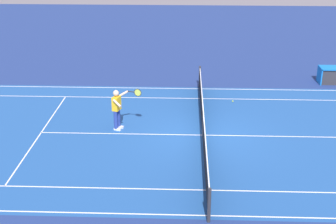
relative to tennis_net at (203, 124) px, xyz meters
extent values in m
plane|color=navy|center=(0.00, 0.00, -0.49)|extent=(60.00, 60.00, 0.00)
cube|color=#1E4C93|center=(0.00, 0.00, -0.49)|extent=(24.20, 11.40, 0.00)
cube|color=white|center=(0.00, -5.50, -0.49)|extent=(23.80, 0.05, 0.01)
cube|color=white|center=(0.00, 5.50, -0.49)|extent=(23.80, 0.05, 0.01)
cube|color=white|center=(0.00, -4.11, -0.49)|extent=(23.80, 0.05, 0.01)
cube|color=white|center=(0.00, 4.11, -0.49)|extent=(23.80, 0.05, 0.01)
cube|color=white|center=(6.40, 0.00, -0.49)|extent=(0.05, 8.22, 0.01)
cube|color=white|center=(0.00, 0.00, -0.49)|extent=(12.80, 0.05, 0.01)
cylinder|color=#2D2D33|center=(0.00, -5.80, 0.05)|extent=(0.10, 0.10, 1.08)
cylinder|color=#2D2D33|center=(0.00, 5.80, 0.05)|extent=(0.10, 0.10, 1.08)
cube|color=black|center=(0.00, 0.00, -0.05)|extent=(0.02, 11.60, 0.88)
cube|color=white|center=(0.00, 0.00, 0.46)|extent=(0.04, 11.60, 0.06)
cube|color=white|center=(0.00, 0.00, -0.05)|extent=(0.04, 0.06, 0.88)
cylinder|color=navy|center=(3.46, -0.36, -0.04)|extent=(0.15, 0.15, 0.74)
cube|color=white|center=(3.41, -0.34, -0.45)|extent=(0.30, 0.19, 0.09)
cylinder|color=navy|center=(3.38, -0.59, -0.04)|extent=(0.15, 0.15, 0.74)
cube|color=white|center=(3.33, -0.57, -0.45)|extent=(0.30, 0.19, 0.09)
cube|color=yellow|center=(3.42, -0.48, 0.61)|extent=(0.35, 0.44, 0.56)
sphere|color=beige|center=(3.42, -0.48, 1.04)|extent=(0.23, 0.23, 0.23)
cylinder|color=beige|center=(3.35, -0.16, 0.74)|extent=(0.38, 0.32, 0.26)
cylinder|color=beige|center=(3.17, -0.69, 0.94)|extent=(0.42, 0.09, 0.30)
cylinder|color=#232326|center=(2.85, -0.64, 1.05)|extent=(0.28, 0.12, 0.04)
torus|color=#232326|center=(2.58, -0.55, 1.05)|extent=(0.30, 0.12, 0.31)
cylinder|color=#C6D84C|center=(2.58, -0.55, 1.05)|extent=(0.26, 0.09, 0.27)
sphere|color=#CCE01E|center=(-1.49, -3.73, -0.46)|extent=(0.07, 0.07, 0.07)
cube|color=#2D2D33|center=(-6.75, -6.65, -0.09)|extent=(1.10, 0.70, 0.80)
cube|color=blue|center=(-6.75, -6.65, 0.33)|extent=(1.24, 0.84, 0.06)
cube|color=blue|center=(-6.15, -6.65, -0.07)|extent=(0.06, 0.84, 0.84)
camera|label=1|loc=(0.69, 17.23, 7.45)|focal=51.65mm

